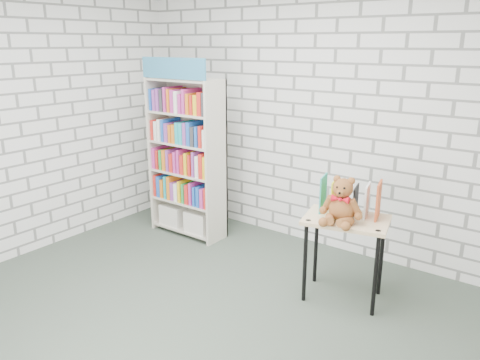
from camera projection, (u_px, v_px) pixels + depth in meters
The scene contains 6 objects.
ground at pixel (188, 318), 3.84m from camera, with size 4.50×4.50×0.00m, color #3C483D.
room_shell at pixel (180, 100), 3.34m from camera, with size 4.52×4.02×2.81m.
bookshelf at pixel (187, 157), 5.33m from camera, with size 0.90×0.35×2.03m.
display_table at pixel (346, 230), 3.99m from camera, with size 0.79×0.63×0.75m.
table_books at pixel (350, 198), 4.02m from camera, with size 0.52×0.32×0.29m.
teddy_bear at pixel (341, 204), 3.83m from camera, with size 0.36×0.34×0.39m.
Camera 1 is at (2.35, -2.44, 2.18)m, focal length 35.00 mm.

